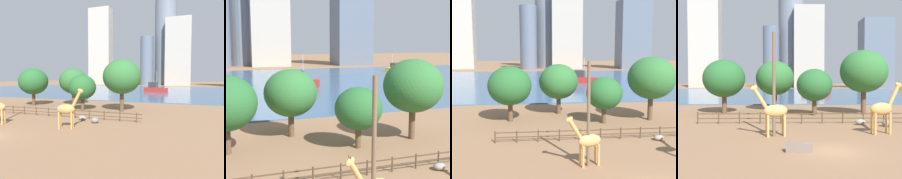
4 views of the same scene
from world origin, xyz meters
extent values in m
plane|color=#8C6647|center=(0.00, 80.00, 0.00)|extent=(400.00, 400.00, 0.00)
cube|color=#3D6084|center=(0.00, 77.00, 0.10)|extent=(180.00, 86.00, 0.20)
cylinder|color=tan|center=(5.99, 6.48, 0.97)|extent=(0.27, 0.27, 1.94)
cylinder|color=tan|center=(6.13, 5.90, 0.97)|extent=(0.27, 0.27, 1.94)
cylinder|color=tan|center=(4.53, 6.13, 0.97)|extent=(0.27, 0.27, 1.94)
cylinder|color=tan|center=(4.67, 5.55, 0.97)|extent=(0.27, 0.27, 1.94)
ellipsoid|color=tan|center=(5.33, 6.02, 2.27)|extent=(2.28, 1.34, 1.12)
cylinder|color=tan|center=(6.57, 6.32, 3.46)|extent=(1.31, 0.63, 2.07)
ellipsoid|color=tan|center=(7.04, 6.43, 4.41)|extent=(0.88, 0.53, 0.71)
cone|color=brown|center=(7.02, 6.51, 4.74)|extent=(0.12, 0.12, 0.20)
cone|color=brown|center=(7.06, 6.35, 4.74)|extent=(0.12, 0.12, 0.20)
cylinder|color=tan|center=(-3.35, 5.02, 0.94)|extent=(0.27, 0.27, 1.89)
cylinder|color=tan|center=(-3.51, 5.58, 0.94)|extent=(0.27, 0.27, 1.89)
ellipsoid|color=gray|center=(4.83, 11.04, 0.31)|extent=(1.09, 0.82, 0.62)
ellipsoid|color=gray|center=(7.28, 9.86, 0.37)|extent=(1.00, 1.00, 0.75)
cylinder|color=#4C3826|center=(-10.70, 12.00, 0.65)|extent=(0.14, 0.14, 1.30)
cylinder|color=#4C3826|center=(-8.40, 12.00, 0.65)|extent=(0.14, 0.14, 1.30)
cylinder|color=#4C3826|center=(-6.10, 12.00, 0.65)|extent=(0.14, 0.14, 1.30)
cylinder|color=#4C3826|center=(-3.80, 12.00, 0.65)|extent=(0.14, 0.14, 1.30)
cylinder|color=#4C3826|center=(-1.50, 12.00, 0.65)|extent=(0.14, 0.14, 1.30)
cylinder|color=#4C3826|center=(0.80, 12.00, 0.65)|extent=(0.14, 0.14, 1.30)
cylinder|color=#4C3826|center=(3.10, 12.00, 0.65)|extent=(0.14, 0.14, 1.30)
cylinder|color=#4C3826|center=(5.40, 12.00, 0.65)|extent=(0.14, 0.14, 1.30)
cylinder|color=#4C3826|center=(7.71, 12.00, 0.65)|extent=(0.14, 0.14, 1.30)
cylinder|color=#4C3826|center=(10.01, 12.00, 0.65)|extent=(0.14, 0.14, 1.30)
cylinder|color=#4C3826|center=(12.31, 12.00, 0.65)|extent=(0.14, 0.14, 1.30)
cube|color=#4C3826|center=(0.00, 12.00, 1.10)|extent=(26.10, 0.08, 0.10)
cube|color=#4C3826|center=(0.00, 12.00, 0.59)|extent=(26.10, 0.08, 0.10)
cylinder|color=brown|center=(0.65, 19.05, 1.09)|extent=(0.62, 0.62, 2.19)
ellipsoid|color=#26602D|center=(0.65, 19.05, 4.15)|extent=(4.89, 4.89, 4.40)
cylinder|color=brown|center=(-4.98, 25.59, 1.34)|extent=(0.67, 0.67, 2.69)
ellipsoid|color=#2D6B33|center=(-4.98, 25.59, 5.11)|extent=(6.05, 6.05, 5.44)
cylinder|color=brown|center=(7.68, 20.18, 1.70)|extent=(0.71, 0.71, 3.39)
ellipsoid|color=#2D6B33|center=(7.68, 20.18, 6.05)|extent=(6.63, 6.63, 5.97)
cylinder|color=brown|center=(-12.12, 21.48, 1.32)|extent=(0.67, 0.67, 2.63)
ellipsoid|color=#26602D|center=(-12.12, 21.48, 5.04)|extent=(6.03, 6.03, 5.43)
cube|color=#B22D28|center=(6.24, 67.43, 1.07)|extent=(9.19, 6.22, 1.73)
cube|color=#333338|center=(5.24, 67.85, 2.97)|extent=(3.68, 3.12, 2.08)
cylinder|color=silver|center=(6.63, 67.27, 4.96)|extent=(0.16, 0.16, 6.06)
cube|color=#B7B2A8|center=(-50.56, 148.02, 30.24)|extent=(17.49, 9.68, 60.48)
cylinder|color=slate|center=(-11.46, 140.84, 17.29)|extent=(9.44, 9.44, 34.59)
cube|color=#ADA89E|center=(9.90, 143.62, 23.15)|extent=(16.90, 12.93, 46.30)
cylinder|color=slate|center=(0.09, 151.96, 33.06)|extent=(15.37, 15.37, 66.12)
camera|label=1|loc=(19.00, -15.76, 6.01)|focal=35.00mm
camera|label=2|loc=(-12.74, -12.58, 10.90)|focal=55.00mm
camera|label=3|loc=(-8.79, -17.61, 9.73)|focal=45.00mm
camera|label=4|loc=(-3.27, -19.01, 4.96)|focal=45.00mm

